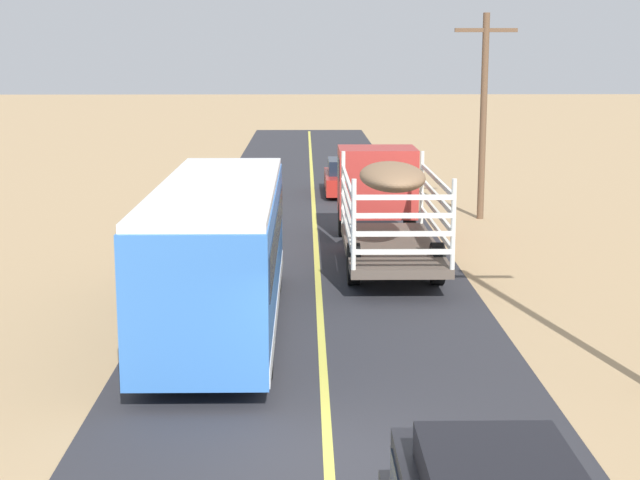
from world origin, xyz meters
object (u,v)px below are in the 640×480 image
Objects in this scene: power_pole_mid at (484,110)px; bus at (219,252)px; livestock_truck at (382,192)px; car_far at (346,178)px.

bus is at bearing -120.49° from power_pole_mid.
power_pole_mid is (8.24, 13.99, 2.19)m from bus.
power_pole_mid is at bearing 53.71° from livestock_truck.
power_pole_mid reaches higher than car_far.
bus is (-4.21, -8.51, -0.04)m from livestock_truck.
car_far is (3.62, 20.06, -1.05)m from bus.
car_far is 8.29m from power_pole_mid.
power_pole_mid reaches higher than livestock_truck.
power_pole_mid is (4.02, 5.48, 2.15)m from livestock_truck.
car_far is at bearing 79.76° from bus.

